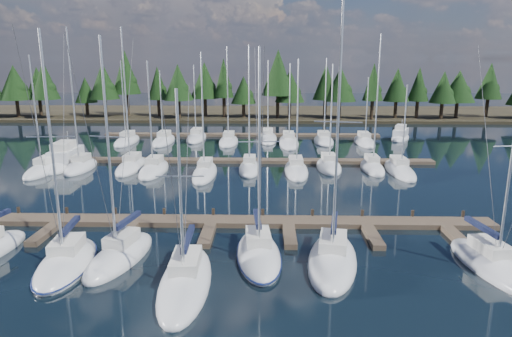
{
  "coord_description": "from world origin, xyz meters",
  "views": [
    {
      "loc": [
        4.36,
        -15.91,
        12.68
      ],
      "look_at": [
        3.38,
        22.0,
        3.54
      ],
      "focal_mm": 32.0,
      "sensor_mm": 36.0,
      "label": 1
    }
  ],
  "objects_px": {
    "front_sailboat_3": "(185,281)",
    "motor_yacht_right": "(400,136)",
    "main_dock": "(211,224)",
    "motor_yacht_left": "(67,161)",
    "front_sailboat_4": "(259,254)",
    "front_sailboat_6": "(492,265)",
    "front_sailboat_2": "(120,255)",
    "front_sailboat_1": "(67,262)",
    "front_sailboat_5": "(332,259)"
  },
  "relations": [
    {
      "from": "front_sailboat_5",
      "to": "motor_yacht_right",
      "type": "xyz_separation_m",
      "value": [
        17.43,
        46.91,
        0.13
      ]
    },
    {
      "from": "motor_yacht_left",
      "to": "main_dock",
      "type": "bearing_deg",
      "value": -45.15
    },
    {
      "from": "front_sailboat_2",
      "to": "motor_yacht_left",
      "type": "distance_m",
      "value": 30.31
    },
    {
      "from": "main_dock",
      "to": "front_sailboat_1",
      "type": "bearing_deg",
      "value": -138.38
    },
    {
      "from": "main_dock",
      "to": "motor_yacht_left",
      "type": "relative_size",
      "value": 4.38
    },
    {
      "from": "front_sailboat_1",
      "to": "front_sailboat_4",
      "type": "distance_m",
      "value": 12.1
    },
    {
      "from": "front_sailboat_4",
      "to": "front_sailboat_6",
      "type": "distance_m",
      "value": 14.51
    },
    {
      "from": "front_sailboat_2",
      "to": "front_sailboat_5",
      "type": "bearing_deg",
      "value": -1.02
    },
    {
      "from": "motor_yacht_right",
      "to": "front_sailboat_6",
      "type": "bearing_deg",
      "value": -99.17
    },
    {
      "from": "front_sailboat_4",
      "to": "front_sailboat_5",
      "type": "relative_size",
      "value": 0.86
    },
    {
      "from": "front_sailboat_4",
      "to": "front_sailboat_6",
      "type": "xyz_separation_m",
      "value": [
        14.46,
        -1.27,
        0.01
      ]
    },
    {
      "from": "front_sailboat_1",
      "to": "motor_yacht_left",
      "type": "bearing_deg",
      "value": 113.47
    },
    {
      "from": "main_dock",
      "to": "front_sailboat_5",
      "type": "distance_m",
      "value": 10.65
    },
    {
      "from": "front_sailboat_5",
      "to": "front_sailboat_3",
      "type": "bearing_deg",
      "value": -160.54
    },
    {
      "from": "front_sailboat_3",
      "to": "motor_yacht_right",
      "type": "relative_size",
      "value": 1.5
    },
    {
      "from": "front_sailboat_2",
      "to": "front_sailboat_4",
      "type": "bearing_deg",
      "value": 2.93
    },
    {
      "from": "front_sailboat_6",
      "to": "motor_yacht_right",
      "type": "distance_m",
      "value": 48.1
    },
    {
      "from": "main_dock",
      "to": "front_sailboat_3",
      "type": "xyz_separation_m",
      "value": [
        -0.3,
        -9.51,
        0.07
      ]
    },
    {
      "from": "main_dock",
      "to": "front_sailboat_6",
      "type": "height_order",
      "value": "front_sailboat_6"
    },
    {
      "from": "front_sailboat_3",
      "to": "motor_yacht_right",
      "type": "bearing_deg",
      "value": 62.31
    },
    {
      "from": "front_sailboat_3",
      "to": "front_sailboat_5",
      "type": "xyz_separation_m",
      "value": [
        8.82,
        3.12,
        0.03
      ]
    },
    {
      "from": "front_sailboat_6",
      "to": "front_sailboat_3",
      "type": "bearing_deg",
      "value": -172.21
    },
    {
      "from": "front_sailboat_2",
      "to": "motor_yacht_right",
      "type": "bearing_deg",
      "value": 56.33
    },
    {
      "from": "front_sailboat_1",
      "to": "front_sailboat_3",
      "type": "bearing_deg",
      "value": -15.92
    },
    {
      "from": "front_sailboat_4",
      "to": "front_sailboat_5",
      "type": "height_order",
      "value": "front_sailboat_5"
    },
    {
      "from": "front_sailboat_3",
      "to": "motor_yacht_left",
      "type": "xyz_separation_m",
      "value": [
        -19.8,
        29.72,
        0.27
      ]
    },
    {
      "from": "motor_yacht_right",
      "to": "front_sailboat_5",
      "type": "bearing_deg",
      "value": -110.38
    },
    {
      "from": "main_dock",
      "to": "front_sailboat_5",
      "type": "height_order",
      "value": "front_sailboat_5"
    },
    {
      "from": "main_dock",
      "to": "front_sailboat_6",
      "type": "bearing_deg",
      "value": -20.87
    },
    {
      "from": "front_sailboat_2",
      "to": "front_sailboat_1",
      "type": "bearing_deg",
      "value": -159.83
    },
    {
      "from": "main_dock",
      "to": "front_sailboat_1",
      "type": "relative_size",
      "value": 2.91
    },
    {
      "from": "motor_yacht_left",
      "to": "front_sailboat_4",
      "type": "bearing_deg",
      "value": -47.27
    },
    {
      "from": "front_sailboat_5",
      "to": "motor_yacht_left",
      "type": "relative_size",
      "value": 1.65
    },
    {
      "from": "front_sailboat_2",
      "to": "front_sailboat_3",
      "type": "height_order",
      "value": "front_sailboat_2"
    },
    {
      "from": "front_sailboat_1",
      "to": "motor_yacht_right",
      "type": "bearing_deg",
      "value": 54.47
    },
    {
      "from": "front_sailboat_2",
      "to": "front_sailboat_6",
      "type": "distance_m",
      "value": 23.44
    },
    {
      "from": "front_sailboat_1",
      "to": "front_sailboat_3",
      "type": "height_order",
      "value": "front_sailboat_1"
    },
    {
      "from": "motor_yacht_left",
      "to": "front_sailboat_2",
      "type": "bearing_deg",
      "value": -60.42
    },
    {
      "from": "motor_yacht_right",
      "to": "motor_yacht_left",
      "type": "bearing_deg",
      "value": -156.2
    },
    {
      "from": "front_sailboat_5",
      "to": "front_sailboat_1",
      "type": "bearing_deg",
      "value": -177.02
    },
    {
      "from": "main_dock",
      "to": "front_sailboat_2",
      "type": "height_order",
      "value": "front_sailboat_2"
    },
    {
      "from": "front_sailboat_2",
      "to": "front_sailboat_6",
      "type": "relative_size",
      "value": 1.04
    },
    {
      "from": "front_sailboat_4",
      "to": "front_sailboat_2",
      "type": "bearing_deg",
      "value": -177.07
    },
    {
      "from": "front_sailboat_1",
      "to": "front_sailboat_3",
      "type": "distance_m",
      "value": 8.19
    },
    {
      "from": "front_sailboat_1",
      "to": "front_sailboat_6",
      "type": "relative_size",
      "value": 1.06
    },
    {
      "from": "front_sailboat_2",
      "to": "motor_yacht_left",
      "type": "relative_size",
      "value": 1.47
    },
    {
      "from": "front_sailboat_1",
      "to": "front_sailboat_2",
      "type": "bearing_deg",
      "value": 20.17
    },
    {
      "from": "front_sailboat_6",
      "to": "motor_yacht_left",
      "type": "height_order",
      "value": "front_sailboat_6"
    },
    {
      "from": "main_dock",
      "to": "motor_yacht_right",
      "type": "relative_size",
      "value": 5.48
    },
    {
      "from": "main_dock",
      "to": "motor_yacht_left",
      "type": "height_order",
      "value": "motor_yacht_left"
    }
  ]
}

